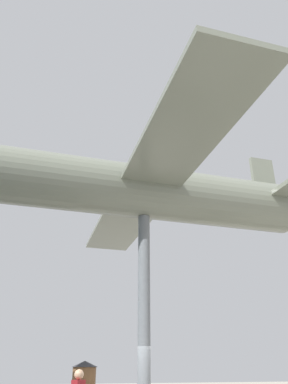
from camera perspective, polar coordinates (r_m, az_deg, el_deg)
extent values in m
cylinder|color=slate|center=(13.51, 0.00, -17.98)|extent=(0.44, 0.44, 7.11)
cylinder|color=slate|center=(14.81, 0.00, 0.00)|extent=(2.14, 12.73, 2.11)
cube|color=slate|center=(14.81, 0.00, 0.00)|extent=(15.80, 2.37, 0.18)
cube|color=slate|center=(17.17, 18.25, -1.75)|extent=(5.06, 1.01, 0.18)
cube|color=slate|center=(17.64, 17.76, 1.66)|extent=(0.18, 1.10, 2.18)
sphere|color=tan|center=(12.02, -9.87, -25.71)|extent=(0.27, 0.27, 0.27)
cone|color=#2D2D33|center=(17.07, -9.01, -24.46)|extent=(1.09, 1.09, 0.24)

